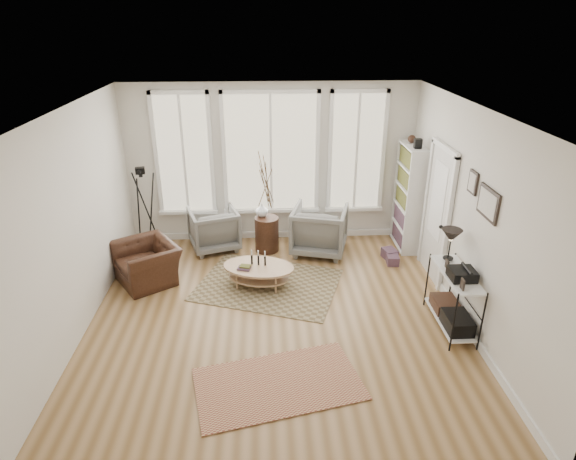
{
  "coord_description": "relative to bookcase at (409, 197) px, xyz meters",
  "views": [
    {
      "loc": [
        -0.12,
        -5.7,
        3.95
      ],
      "look_at": [
        0.2,
        0.6,
        1.1
      ],
      "focal_mm": 30.0,
      "sensor_mm": 36.0,
      "label": 1
    }
  ],
  "objects": [
    {
      "name": "room",
      "position": [
        -2.42,
        -2.2,
        0.47
      ],
      "size": [
        5.5,
        5.54,
        2.9
      ],
      "color": "#9C774C",
      "rests_on": "ground"
    },
    {
      "name": "bay_window",
      "position": [
        -2.44,
        0.49,
        0.65
      ],
      "size": [
        4.14,
        0.12,
        2.24
      ],
      "color": "tan",
      "rests_on": "ground"
    },
    {
      "name": "door",
      "position": [
        0.13,
        -1.08,
        0.17
      ],
      "size": [
        0.09,
        1.06,
        2.22
      ],
      "color": "silver",
      "rests_on": "ground"
    },
    {
      "name": "bookcase",
      "position": [
        0.0,
        0.0,
        0.0
      ],
      "size": [
        0.31,
        0.85,
        2.06
      ],
      "color": "white",
      "rests_on": "ground"
    },
    {
      "name": "low_shelf",
      "position": [
        -0.06,
        -2.52,
        -0.44
      ],
      "size": [
        0.38,
        1.08,
        1.3
      ],
      "color": "white",
      "rests_on": "ground"
    },
    {
      "name": "wall_art",
      "position": [
        0.14,
        -2.49,
        0.92
      ],
      "size": [
        0.04,
        0.88,
        0.44
      ],
      "color": "black",
      "rests_on": "ground"
    },
    {
      "name": "rug_main",
      "position": [
        -2.54,
        -1.3,
        -0.95
      ],
      "size": [
        2.54,
        2.21,
        0.01
      ],
      "primitive_type": "cube",
      "rotation": [
        0.0,
        0.0,
        -0.33
      ],
      "color": "brown",
      "rests_on": "ground"
    },
    {
      "name": "rug_runner",
      "position": [
        -2.45,
        -3.56,
        -0.94
      ],
      "size": [
        2.09,
        1.45,
        0.01
      ],
      "primitive_type": "cube",
      "rotation": [
        0.0,
        0.0,
        0.23
      ],
      "color": "brown",
      "rests_on": "ground"
    },
    {
      "name": "coffee_table",
      "position": [
        -2.69,
        -1.32,
        -0.68
      ],
      "size": [
        1.25,
        0.95,
        0.51
      ],
      "color": "tan",
      "rests_on": "ground"
    },
    {
      "name": "armchair_left",
      "position": [
        -3.5,
        0.08,
        -0.57
      ],
      "size": [
        1.04,
        1.05,
        0.77
      ],
      "primitive_type": "imported",
      "rotation": [
        0.0,
        0.0,
        3.45
      ],
      "color": "slate",
      "rests_on": "ground"
    },
    {
      "name": "armchair_right",
      "position": [
        -1.6,
        -0.15,
        -0.52
      ],
      "size": [
        1.14,
        1.15,
        0.86
      ],
      "primitive_type": "imported",
      "rotation": [
        0.0,
        0.0,
        2.88
      ],
      "color": "slate",
      "rests_on": "ground"
    },
    {
      "name": "side_table",
      "position": [
        -2.54,
        -0.06,
        -0.09
      ],
      "size": [
        0.43,
        0.43,
        1.79
      ],
      "color": "#392117",
      "rests_on": "ground"
    },
    {
      "name": "vase",
      "position": [
        -2.62,
        0.03,
        -0.2
      ],
      "size": [
        0.27,
        0.27,
        0.23
      ],
      "primitive_type": "imported",
      "rotation": [
        0.0,
        0.0,
        0.23
      ],
      "color": "silver",
      "rests_on": "side_table"
    },
    {
      "name": "accent_chair",
      "position": [
        -4.46,
        -1.05,
        -0.64
      ],
      "size": [
        1.29,
        1.25,
        0.63
      ],
      "primitive_type": "imported",
      "rotation": [
        0.0,
        0.0,
        -0.98
      ],
      "color": "#392117",
      "rests_on": "ground"
    },
    {
      "name": "tripod_camera",
      "position": [
        -4.66,
        0.02,
        -0.23
      ],
      "size": [
        0.55,
        0.55,
        1.57
      ],
      "color": "black",
      "rests_on": "ground"
    },
    {
      "name": "book_stack_near",
      "position": [
        -0.39,
        -0.49,
        -0.87
      ],
      "size": [
        0.27,
        0.31,
        0.17
      ],
      "primitive_type": "cube",
      "rotation": [
        0.0,
        0.0,
        0.27
      ],
      "color": "maroon",
      "rests_on": "ground"
    },
    {
      "name": "book_stack_far",
      "position": [
        -0.39,
        -0.7,
        -0.88
      ],
      "size": [
        0.21,
        0.26,
        0.16
      ],
      "primitive_type": "cube",
      "rotation": [
        0.0,
        0.0,
        -0.08
      ],
      "color": "maroon",
      "rests_on": "ground"
    }
  ]
}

